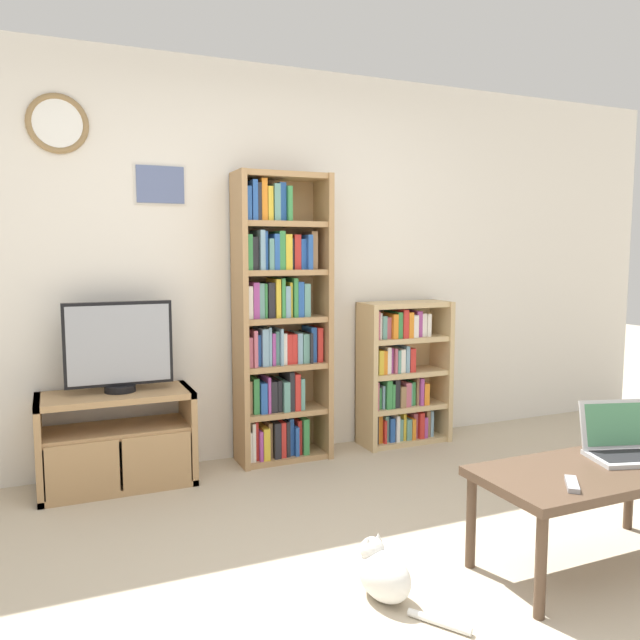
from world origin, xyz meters
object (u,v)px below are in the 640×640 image
(coffee_table, at_px, (593,479))
(remote_near_laptop, at_px, (572,484))
(television, at_px, (119,347))
(tv_stand, at_px, (117,440))
(bookshelf_tall, at_px, (278,322))
(laptop, at_px, (627,443))
(cat, at_px, (383,574))
(bookshelf_short, at_px, (399,375))

(coffee_table, height_order, remote_near_laptop, remote_near_laptop)
(television, xyz_separation_m, remote_near_laptop, (1.52, -1.98, -0.37))
(tv_stand, relative_size, coffee_table, 0.84)
(tv_stand, xyz_separation_m, bookshelf_tall, (1.04, 0.10, 0.64))
(bookshelf_tall, height_order, laptop, bookshelf_tall)
(laptop, distance_m, remote_near_laptop, 0.54)
(coffee_table, relative_size, laptop, 2.44)
(remote_near_laptop, xyz_separation_m, cat, (-0.71, 0.27, -0.36))
(television, height_order, laptop, television)
(television, xyz_separation_m, cat, (0.82, -1.71, -0.73))
(tv_stand, xyz_separation_m, cat, (0.85, -1.68, -0.18))
(remote_near_laptop, relative_size, cat, 0.31)
(bookshelf_tall, distance_m, coffee_table, 2.13)
(television, xyz_separation_m, laptop, (2.03, -1.80, -0.32))
(coffee_table, height_order, cat, coffee_table)
(bookshelf_short, bearing_deg, remote_near_laptop, -101.45)
(remote_near_laptop, distance_m, cat, 0.84)
(cat, bearing_deg, television, 103.29)
(coffee_table, xyz_separation_m, cat, (-0.96, 0.14, -0.30))
(bookshelf_tall, height_order, cat, bookshelf_tall)
(tv_stand, xyz_separation_m, laptop, (2.06, -1.77, 0.23))
(bookshelf_tall, xyz_separation_m, laptop, (1.02, -1.86, -0.41))
(tv_stand, distance_m, bookshelf_short, 1.98)
(bookshelf_short, bearing_deg, cat, -122.21)
(remote_near_laptop, bearing_deg, coffee_table, -113.79)
(television, xyz_separation_m, bookshelf_short, (1.94, 0.07, -0.33))
(laptop, bearing_deg, remote_near_laptop, -144.18)
(bookshelf_tall, height_order, remote_near_laptop, bookshelf_tall)
(bookshelf_tall, bearing_deg, bookshelf_short, 0.07)
(coffee_table, height_order, laptop, laptop)
(bookshelf_short, xyz_separation_m, cat, (-1.12, -1.78, -0.39))
(tv_stand, relative_size, bookshelf_tall, 0.47)
(remote_near_laptop, bearing_deg, bookshelf_tall, -36.19)
(coffee_table, distance_m, cat, 1.02)
(television, bearing_deg, remote_near_laptop, -52.36)
(bookshelf_short, xyz_separation_m, coffee_table, (-0.16, -1.92, -0.10))
(remote_near_laptop, bearing_deg, tv_stand, -11.65)
(tv_stand, distance_m, television, 0.55)
(tv_stand, distance_m, remote_near_laptop, 2.50)
(television, relative_size, bookshelf_short, 0.60)
(bookshelf_short, relative_size, laptop, 2.39)
(remote_near_laptop, bearing_deg, laptop, -120.75)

